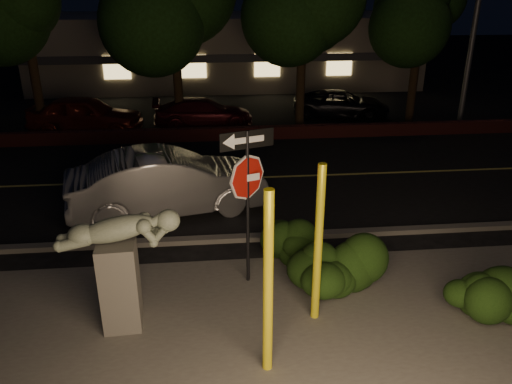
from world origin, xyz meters
TOP-DOWN VIEW (x-y plane):
  - ground at (0.00, 10.00)m, footprint 90.00×90.00m
  - patio at (0.00, -1.00)m, footprint 14.00×6.00m
  - road at (0.00, 7.00)m, footprint 80.00×8.00m
  - lane_marking at (0.00, 7.00)m, footprint 80.00×0.12m
  - curb at (0.00, 2.90)m, footprint 80.00×0.25m
  - brick_wall at (0.00, 11.30)m, footprint 40.00×0.35m
  - parking_lot at (0.00, 17.00)m, footprint 40.00×12.00m
  - building at (0.00, 24.99)m, footprint 22.00×10.20m
  - yellow_pole_left at (-0.61, -1.38)m, footprint 0.15×0.15m
  - yellow_pole_right at (0.40, -0.17)m, footprint 0.15×0.15m
  - signpost at (-0.68, 1.14)m, footprint 1.01×0.38m
  - sculpture at (-2.93, -0.06)m, footprint 2.02×0.66m
  - hedge_center at (0.31, 1.82)m, footprint 2.16×1.52m
  - hedge_right at (1.14, 0.51)m, footprint 1.98×1.19m
  - hedge_far_right at (3.28, -0.50)m, footprint 1.71×1.22m
  - silver_sedan at (-2.45, 4.68)m, footprint 5.35×2.88m
  - parked_car_red at (-6.22, 12.83)m, footprint 4.69×2.40m
  - parked_car_darkred at (-1.52, 13.45)m, footprint 4.24×1.90m
  - parked_car_dark at (4.74, 14.53)m, footprint 4.66×2.96m

SIDE VIEW (x-z plane):
  - ground at x=0.00m, z-range 0.00..0.00m
  - road at x=0.00m, z-range 0.00..0.01m
  - parking_lot at x=0.00m, z-range 0.00..0.01m
  - patio at x=0.00m, z-range 0.00..0.02m
  - lane_marking at x=0.00m, z-range 0.02..0.02m
  - curb at x=0.00m, z-range 0.00..0.12m
  - brick_wall at x=0.00m, z-range 0.00..0.50m
  - hedge_center at x=0.31m, z-range 0.00..1.02m
  - hedge_far_right at x=3.28m, z-range 0.00..1.09m
  - parked_car_dark at x=4.74m, z-range 0.00..1.20m
  - parked_car_darkred at x=-1.52m, z-range 0.00..1.21m
  - hedge_right at x=1.14m, z-range 0.00..1.24m
  - parked_car_red at x=-6.22m, z-range 0.00..1.53m
  - silver_sedan at x=-2.45m, z-range 0.00..1.67m
  - sculpture at x=-2.93m, z-range 0.25..2.41m
  - yellow_pole_right at x=0.40m, z-range 0.00..2.92m
  - yellow_pole_left at x=-0.61m, z-range 0.00..3.01m
  - building at x=0.00m, z-range 0.00..4.00m
  - signpost at x=-0.68m, z-range 0.66..3.79m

